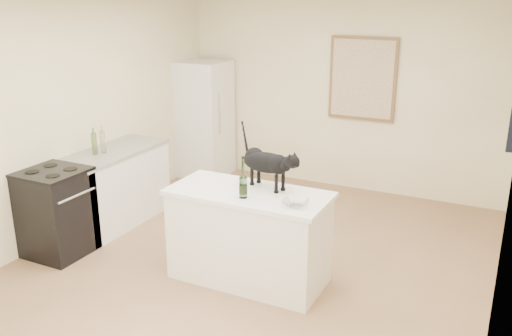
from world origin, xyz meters
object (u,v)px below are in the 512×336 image
object	(u,v)px
fridge	(204,119)
glass_bowl	(296,203)
black_cat	(267,165)
stove	(57,213)
wine_bottle	(243,180)

from	to	relation	value
fridge	glass_bowl	size ratio (longest dim) A/B	7.62
glass_bowl	black_cat	bearing A→B (deg)	143.80
stove	black_cat	bearing A→B (deg)	14.89
fridge	glass_bowl	world-z (taller)	fridge
fridge	black_cat	bearing A→B (deg)	-47.90
stove	fridge	bearing A→B (deg)	90.00
fridge	glass_bowl	distance (m)	3.72
stove	wine_bottle	size ratio (longest dim) A/B	2.68
black_cat	wine_bottle	distance (m)	0.34
stove	wine_bottle	xyz separation A→B (m)	(2.08, 0.24, 0.62)
glass_bowl	stove	bearing A→B (deg)	-174.18
black_cat	wine_bottle	world-z (taller)	black_cat
stove	fridge	world-z (taller)	fridge
fridge	wine_bottle	size ratio (longest dim) A/B	5.07
black_cat	glass_bowl	world-z (taller)	black_cat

